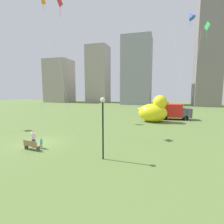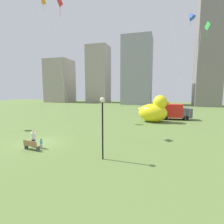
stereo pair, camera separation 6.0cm
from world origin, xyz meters
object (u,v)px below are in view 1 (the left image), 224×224
Objects in this scene: kite_blue at (191,16)px; kite_green at (206,32)px; kite_orange at (43,1)px; person_adult at (33,138)px; lamppost at (103,117)px; kite_red at (60,9)px; person_child at (41,143)px; giant_inflatable_duck at (154,111)px; box_truck at (173,112)px; park_bench at (31,145)px.

kite_blue is 1.22× the size of kite_green.
kite_orange is (-24.42, -5.11, 3.16)m from kite_blue.
kite_green reaches higher than person_adult.
kite_blue is (8.25, 20.19, 14.11)m from lamppost.
kite_red is (-16.14, -13.07, -2.47)m from kite_blue.
person_child is 0.04× the size of kite_orange.
person_child is 26.63m from kite_orange.
kite_orange is at bearing -172.00° from giant_inflatable_duck.
lamppost is (7.28, -0.83, 2.49)m from person_adult.
kite_orange reaches higher than kite_red.
box_truck is at bearing 15.97° from kite_orange.
kite_orange reaches higher than giant_inflatable_duck.
kite_green is (16.78, 15.82, 13.07)m from park_bench.
lamppost is 22.50m from box_truck.
lamppost reaches higher than park_bench.
kite_blue is (5.28, 2.42, 15.55)m from giant_inflatable_duck.
lamppost is at bearing -6.40° from person_child.
kite_blue is at bearing 11.81° from kite_orange.
park_bench is at bearing -121.68° from box_truck.
kite_orange is (-22.46, -6.43, 19.22)m from box_truck.
kite_blue is 1.10× the size of kite_red.
park_bench is 0.30× the size of giant_inflatable_duck.
box_truck is 30.25m from kite_orange.
box_truck is at bearing 48.40° from giant_inflatable_duck.
giant_inflatable_duck is at bearing 44.46° from kite_red.
lamppost is (-2.96, -17.77, 1.44)m from giant_inflatable_duck.
lamppost is 28.06m from kite_orange.
person_adult is 19.83m from giant_inflatable_duck.
kite_blue reaches higher than giant_inflatable_duck.
park_bench is at bearing -82.15° from kite_red.
park_bench is at bearing -58.31° from kite_orange.
box_truck is (12.61, 20.80, 0.91)m from person_child.
kite_red is at bearing 97.85° from park_bench.
kite_blue is (15.17, 20.09, 17.03)m from park_bench.
kite_green reaches higher than box_truck.
kite_blue is 0.85× the size of kite_orange.
person_child is 0.06× the size of kite_red.
park_bench is at bearing -127.07° from kite_blue.
lamppost is (6.93, -0.10, 2.92)m from park_bench.
box_truck is at bearing 58.79° from person_child.
kite_red reaches higher than park_bench.
giant_inflatable_duck is (10.24, 16.94, 1.05)m from person_adult.
kite_green is (26.03, 0.84, -7.11)m from kite_orange.
lamppost is at bearing -6.49° from person_adult.
person_child is 29.66m from kite_blue.
person_child is at bearing -7.14° from person_adult.
giant_inflatable_duck is 1.13× the size of lamppost.
park_bench is at bearing -134.94° from person_child.
person_child is at bearing 173.60° from lamppost.
person_adult is 29.86m from kite_blue.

